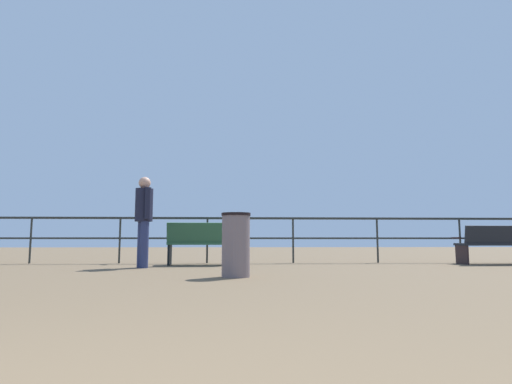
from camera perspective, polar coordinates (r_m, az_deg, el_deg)
pier_railing at (r=9.86m, az=-6.54°, el=-4.96°), size 23.82×0.05×1.05m
bench_near_left at (r=9.05m, az=-7.35°, el=-6.66°), size 1.42×0.73×0.88m
bench_near_right at (r=10.62m, az=29.38°, el=-5.98°), size 1.49×0.72×0.83m
person_by_bench at (r=8.44m, az=-14.84°, el=-3.03°), size 0.34×0.50×1.74m
seagull_on_rail at (r=10.13m, az=-15.55°, el=-2.74°), size 0.25×0.41×0.20m
trash_bin at (r=6.15m, az=-2.72°, el=-7.07°), size 0.42×0.42×0.92m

